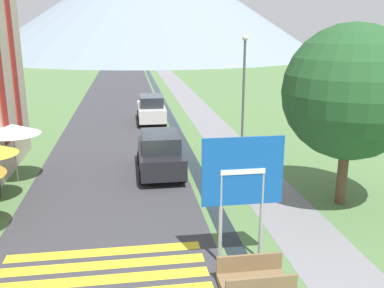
{
  "coord_description": "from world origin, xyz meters",
  "views": [
    {
      "loc": [
        -1.66,
        -6.4,
        6.19
      ],
      "look_at": [
        0.79,
        10.0,
        1.63
      ],
      "focal_mm": 40.0,
      "sensor_mm": 36.0,
      "label": 1
    }
  ],
  "objects_px": {
    "road_sign": "(242,181)",
    "cafe_umbrella_rear_white": "(12,129)",
    "footbridge": "(255,281)",
    "parked_car_near": "(160,153)",
    "parked_car_far": "(151,109)",
    "tree_by_path": "(350,92)",
    "streetlamp": "(244,87)"
  },
  "relations": [
    {
      "from": "footbridge",
      "to": "cafe_umbrella_rear_white",
      "type": "distance_m",
      "value": 11.8
    },
    {
      "from": "road_sign",
      "to": "cafe_umbrella_rear_white",
      "type": "relative_size",
      "value": 1.45
    },
    {
      "from": "road_sign",
      "to": "parked_car_far",
      "type": "height_order",
      "value": "road_sign"
    },
    {
      "from": "streetlamp",
      "to": "tree_by_path",
      "type": "height_order",
      "value": "tree_by_path"
    },
    {
      "from": "parked_car_near",
      "to": "cafe_umbrella_rear_white",
      "type": "distance_m",
      "value": 6.09
    },
    {
      "from": "tree_by_path",
      "to": "parked_car_far",
      "type": "bearing_deg",
      "value": 112.26
    },
    {
      "from": "footbridge",
      "to": "tree_by_path",
      "type": "xyz_separation_m",
      "value": [
        4.6,
        4.7,
        3.81
      ]
    },
    {
      "from": "cafe_umbrella_rear_white",
      "to": "footbridge",
      "type": "bearing_deg",
      "value": -49.52
    },
    {
      "from": "footbridge",
      "to": "parked_car_near",
      "type": "distance_m",
      "value": 9.15
    },
    {
      "from": "cafe_umbrella_rear_white",
      "to": "streetlamp",
      "type": "relative_size",
      "value": 0.41
    },
    {
      "from": "cafe_umbrella_rear_white",
      "to": "tree_by_path",
      "type": "bearing_deg",
      "value": -18.87
    },
    {
      "from": "footbridge",
      "to": "cafe_umbrella_rear_white",
      "type": "xyz_separation_m",
      "value": [
        -7.55,
        8.85,
        1.98
      ]
    },
    {
      "from": "footbridge",
      "to": "parked_car_near",
      "type": "height_order",
      "value": "parked_car_near"
    },
    {
      "from": "streetlamp",
      "to": "tree_by_path",
      "type": "xyz_separation_m",
      "value": [
        1.99,
        -6.35,
        0.63
      ]
    },
    {
      "from": "road_sign",
      "to": "cafe_umbrella_rear_white",
      "type": "bearing_deg",
      "value": 135.02
    },
    {
      "from": "parked_car_near",
      "to": "streetlamp",
      "type": "height_order",
      "value": "streetlamp"
    },
    {
      "from": "parked_car_near",
      "to": "parked_car_far",
      "type": "xyz_separation_m",
      "value": [
        0.2,
        10.38,
        -0.0
      ]
    },
    {
      "from": "road_sign",
      "to": "tree_by_path",
      "type": "distance_m",
      "value": 5.97
    },
    {
      "from": "parked_car_far",
      "to": "streetlamp",
      "type": "xyz_separation_m",
      "value": [
        4.01,
        -8.31,
        2.5
      ]
    },
    {
      "from": "parked_car_far",
      "to": "tree_by_path",
      "type": "relative_size",
      "value": 0.66
    },
    {
      "from": "parked_car_near",
      "to": "road_sign",
      "type": "bearing_deg",
      "value": -78.36
    },
    {
      "from": "parked_car_far",
      "to": "streetlamp",
      "type": "distance_m",
      "value": 9.57
    },
    {
      "from": "road_sign",
      "to": "footbridge",
      "type": "xyz_separation_m",
      "value": [
        0.02,
        -1.33,
        -2.1
      ]
    },
    {
      "from": "road_sign",
      "to": "tree_by_path",
      "type": "xyz_separation_m",
      "value": [
        4.62,
        3.37,
        1.72
      ]
    },
    {
      "from": "road_sign",
      "to": "parked_car_far",
      "type": "distance_m",
      "value": 18.15
    },
    {
      "from": "streetlamp",
      "to": "tree_by_path",
      "type": "bearing_deg",
      "value": -72.63
    },
    {
      "from": "road_sign",
      "to": "parked_car_near",
      "type": "relative_size",
      "value": 0.82
    },
    {
      "from": "parked_car_near",
      "to": "parked_car_far",
      "type": "bearing_deg",
      "value": 88.91
    },
    {
      "from": "tree_by_path",
      "to": "parked_car_near",
      "type": "bearing_deg",
      "value": 145.36
    },
    {
      "from": "parked_car_far",
      "to": "streetlamp",
      "type": "relative_size",
      "value": 0.72
    },
    {
      "from": "footbridge",
      "to": "parked_car_far",
      "type": "xyz_separation_m",
      "value": [
        -1.4,
        19.36,
        0.68
      ]
    },
    {
      "from": "parked_car_far",
      "to": "tree_by_path",
      "type": "bearing_deg",
      "value": -67.74
    }
  ]
}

